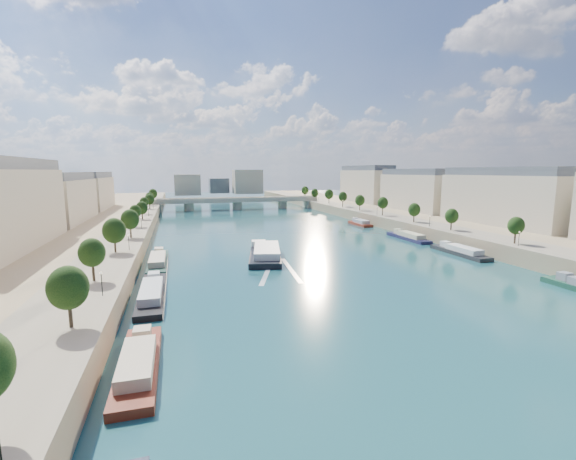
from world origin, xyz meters
TOP-DOWN VIEW (x-y plane):
  - ground at (0.00, 100.00)m, footprint 700.00×700.00m
  - quay_left at (-72.00, 100.00)m, footprint 44.00×520.00m
  - quay_right at (72.00, 100.00)m, footprint 44.00×520.00m
  - pave_left at (-57.00, 100.00)m, footprint 14.00×520.00m
  - pave_right at (57.00, 100.00)m, footprint 14.00×520.00m
  - trees_left at (-55.00, 102.00)m, footprint 4.80×268.80m
  - trees_right at (55.00, 110.00)m, footprint 4.80×268.80m
  - lamps_left at (-52.50, 90.00)m, footprint 0.36×200.36m
  - lamps_right at (52.50, 105.00)m, footprint 0.36×200.36m
  - buildings_left at (-85.00, 112.00)m, footprint 16.00×226.00m
  - buildings_right at (85.00, 112.00)m, footprint 16.00×226.00m
  - skyline at (3.19, 319.52)m, footprint 79.00×42.00m
  - bridge at (0.00, 221.97)m, footprint 112.00×12.00m
  - tour_barge at (-14.35, 73.03)m, footprint 15.62×32.59m
  - wake at (-14.35, 56.52)m, footprint 13.21×25.99m
  - moored_barges_left at (-45.50, 30.13)m, footprint 5.00×117.89m
  - moored_barges_right at (45.50, 52.07)m, footprint 5.00×162.21m

SIDE VIEW (x-z plane):
  - ground at x=0.00m, z-range 0.00..0.00m
  - wake at x=-14.35m, z-range 0.00..0.04m
  - moored_barges_left at x=-45.50m, z-range -0.96..2.64m
  - moored_barges_right at x=45.50m, z-range -0.96..2.64m
  - tour_barge at x=-14.35m, z-range -0.88..3.38m
  - quay_left at x=-72.00m, z-range 0.00..5.00m
  - quay_right at x=72.00m, z-range 0.00..5.00m
  - pave_left at x=-57.00m, z-range 5.00..5.10m
  - pave_right at x=57.00m, z-range 5.00..5.10m
  - bridge at x=0.00m, z-range 1.01..9.16m
  - lamps_left at x=-52.50m, z-range 5.64..9.92m
  - lamps_right at x=52.50m, z-range 5.64..9.92m
  - trees_left at x=-55.00m, z-range 6.35..14.61m
  - trees_right at x=55.00m, z-range 6.35..14.61m
  - skyline at x=3.19m, z-range 3.66..25.66m
  - buildings_left at x=-85.00m, z-range 4.85..28.05m
  - buildings_right at x=85.00m, z-range 4.85..28.05m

